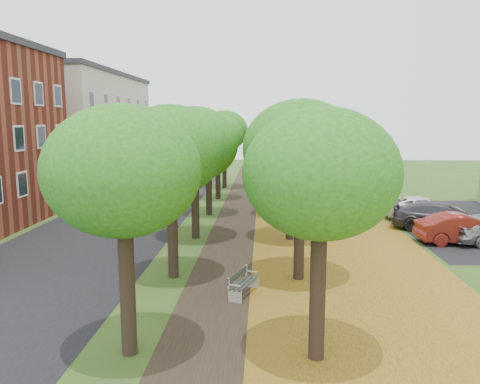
# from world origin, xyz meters

# --- Properties ---
(ground) EXTENTS (120.00, 120.00, 0.00)m
(ground) POSITION_xyz_m (0.00, 0.00, 0.00)
(ground) COLOR #2D4C19
(ground) RESTS_ON ground
(street_asphalt) EXTENTS (8.00, 70.00, 0.01)m
(street_asphalt) POSITION_xyz_m (-7.50, 15.00, 0.00)
(street_asphalt) COLOR black
(street_asphalt) RESTS_ON ground
(footpath) EXTENTS (3.20, 70.00, 0.01)m
(footpath) POSITION_xyz_m (0.00, 15.00, 0.00)
(footpath) COLOR black
(footpath) RESTS_ON ground
(leaf_verge) EXTENTS (7.50, 70.00, 0.01)m
(leaf_verge) POSITION_xyz_m (5.00, 15.00, 0.01)
(leaf_verge) COLOR #AA781F
(leaf_verge) RESTS_ON ground
(parking_lot) EXTENTS (9.00, 16.00, 0.01)m
(parking_lot) POSITION_xyz_m (13.50, 16.00, 0.00)
(parking_lot) COLOR black
(parking_lot) RESTS_ON ground
(tree_row_west) EXTENTS (4.12, 34.12, 6.48)m
(tree_row_west) POSITION_xyz_m (-2.20, 15.00, 4.70)
(tree_row_west) COLOR black
(tree_row_west) RESTS_ON ground
(tree_row_east) EXTENTS (4.12, 34.12, 6.48)m
(tree_row_east) POSITION_xyz_m (2.60, 15.00, 4.70)
(tree_row_east) COLOR black
(tree_row_east) RESTS_ON ground
(building_cream) EXTENTS (10.30, 20.30, 10.40)m
(building_cream) POSITION_xyz_m (-17.00, 33.00, 5.21)
(building_cream) COLOR beige
(building_cream) RESTS_ON ground
(bench) EXTENTS (1.05, 1.74, 0.79)m
(bench) POSITION_xyz_m (0.54, 4.28, 0.41)
(bench) COLOR #232C27
(bench) RESTS_ON ground
(car_red) EXTENTS (4.47, 1.67, 1.46)m
(car_red) POSITION_xyz_m (11.01, 11.56, 0.73)
(car_red) COLOR maroon
(car_red) RESTS_ON ground
(car_grey) EXTENTS (5.72, 3.82, 1.54)m
(car_grey) POSITION_xyz_m (11.00, 14.24, 0.77)
(car_grey) COLOR #343439
(car_grey) RESTS_ON ground
(car_white) EXTENTS (4.90, 2.37, 1.34)m
(car_white) POSITION_xyz_m (11.00, 17.34, 0.67)
(car_white) COLOR white
(car_white) RESTS_ON ground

